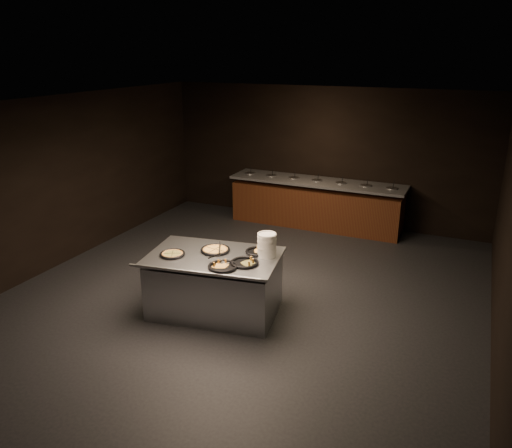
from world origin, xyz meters
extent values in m
cube|color=black|center=(0.00, 0.00, -0.01)|extent=(7.00, 8.00, 0.01)
cube|color=black|center=(0.00, 0.00, 2.90)|extent=(7.00, 8.00, 0.01)
cube|color=black|center=(0.00, 4.00, 1.45)|extent=(7.00, 0.01, 2.90)
cube|color=black|center=(0.00, -4.00, 1.45)|extent=(7.00, 0.01, 2.90)
cube|color=black|center=(-3.50, 0.00, 1.45)|extent=(0.01, 8.00, 2.90)
cube|color=black|center=(3.50, 0.00, 1.45)|extent=(0.01, 8.00, 2.90)
cube|color=#532D13|center=(0.00, 3.58, 0.43)|extent=(3.60, 0.75, 0.85)
cube|color=slate|center=(0.00, 3.58, 0.97)|extent=(3.70, 0.83, 0.05)
cube|color=#361D0C|center=(0.00, 3.58, 0.04)|extent=(3.60, 0.69, 0.08)
cylinder|color=silver|center=(-1.55, 3.58, 0.98)|extent=(0.22, 0.22, 0.08)
cylinder|color=#488033|center=(-1.55, 3.58, 1.00)|extent=(0.19, 0.19, 0.02)
cylinder|color=black|center=(-1.52, 3.56, 1.09)|extent=(0.04, 0.10, 0.19)
cylinder|color=silver|center=(-1.03, 3.58, 0.98)|extent=(0.22, 0.22, 0.08)
cylinder|color=#488033|center=(-1.03, 3.58, 1.00)|extent=(0.19, 0.19, 0.02)
cylinder|color=black|center=(-1.00, 3.56, 1.09)|extent=(0.04, 0.10, 0.19)
cylinder|color=silver|center=(-0.52, 3.58, 0.98)|extent=(0.22, 0.22, 0.08)
cylinder|color=#488033|center=(-0.52, 3.58, 1.00)|extent=(0.19, 0.19, 0.02)
cylinder|color=black|center=(-0.49, 3.56, 1.09)|extent=(0.04, 0.10, 0.19)
cylinder|color=silver|center=(0.00, 3.58, 0.98)|extent=(0.22, 0.22, 0.08)
cylinder|color=#488033|center=(0.00, 3.58, 1.00)|extent=(0.19, 0.19, 0.02)
cylinder|color=black|center=(0.03, 3.56, 1.09)|extent=(0.04, 0.10, 0.19)
cylinder|color=silver|center=(0.52, 3.58, 0.98)|extent=(0.22, 0.22, 0.08)
cylinder|color=#488033|center=(0.52, 3.58, 1.00)|extent=(0.19, 0.19, 0.02)
cylinder|color=black|center=(0.55, 3.56, 1.09)|extent=(0.04, 0.10, 0.19)
cylinder|color=silver|center=(1.03, 3.58, 0.98)|extent=(0.22, 0.22, 0.08)
cylinder|color=#488033|center=(1.03, 3.58, 1.00)|extent=(0.19, 0.19, 0.02)
cylinder|color=black|center=(1.06, 3.56, 1.09)|extent=(0.04, 0.10, 0.19)
cylinder|color=silver|center=(1.55, 3.58, 0.98)|extent=(0.22, 0.22, 0.08)
cylinder|color=#488033|center=(1.55, 3.58, 1.00)|extent=(0.19, 0.19, 0.02)
cylinder|color=black|center=(1.58, 3.56, 1.09)|extent=(0.04, 0.10, 0.19)
cube|color=silver|center=(-0.18, -0.59, 0.39)|extent=(1.90, 1.34, 0.79)
cube|color=silver|center=(-0.18, -0.59, 0.86)|extent=(2.00, 1.43, 0.04)
cylinder|color=silver|center=(-0.18, -1.17, 0.86)|extent=(1.82, 0.34, 0.04)
cylinder|color=white|center=(0.51, -0.31, 1.04)|extent=(0.26, 0.26, 0.33)
cylinder|color=black|center=(-0.71, -0.83, 0.88)|extent=(0.33, 0.33, 0.01)
torus|color=black|center=(-0.71, -0.83, 0.90)|extent=(0.36, 0.36, 0.04)
torus|color=#A06F29|center=(-0.71, -0.83, 0.90)|extent=(0.30, 0.30, 0.03)
cylinder|color=#A88F43|center=(-0.71, -0.83, 0.90)|extent=(0.25, 0.25, 0.02)
cube|color=black|center=(-0.71, -0.83, 0.91)|extent=(0.12, 0.23, 0.00)
cube|color=black|center=(-0.71, -0.83, 0.91)|extent=(0.23, 0.12, 0.00)
cylinder|color=black|center=(-0.23, -0.44, 0.88)|extent=(0.40, 0.40, 0.01)
torus|color=black|center=(-0.23, -0.44, 0.90)|extent=(0.42, 0.42, 0.04)
torus|color=#A06F29|center=(-0.23, -0.44, 0.90)|extent=(0.36, 0.36, 0.03)
cylinder|color=#F0B757|center=(-0.23, -0.44, 0.90)|extent=(0.32, 0.32, 0.02)
cube|color=black|center=(-0.23, -0.44, 0.91)|extent=(0.04, 0.32, 0.00)
cube|color=black|center=(-0.23, -0.44, 0.91)|extent=(0.32, 0.04, 0.00)
cylinder|color=black|center=(0.35, -0.25, 0.88)|extent=(0.33, 0.33, 0.01)
torus|color=black|center=(0.35, -0.25, 0.90)|extent=(0.35, 0.35, 0.04)
cylinder|color=black|center=(0.13, -0.91, 0.88)|extent=(0.37, 0.37, 0.01)
torus|color=black|center=(0.13, -0.91, 0.90)|extent=(0.40, 0.40, 0.04)
cylinder|color=black|center=(0.34, -0.68, 0.88)|extent=(0.36, 0.36, 0.01)
torus|color=black|center=(0.34, -0.68, 0.90)|extent=(0.39, 0.39, 0.04)
cube|color=silver|center=(-0.21, -0.38, 0.90)|extent=(0.13, 0.13, 0.00)
cylinder|color=black|center=(-0.13, -0.51, 0.97)|extent=(0.10, 0.18, 0.13)
cylinder|color=silver|center=(-0.17, -0.45, 0.92)|extent=(0.05, 0.09, 0.08)
cube|color=silver|center=(0.11, -0.81, 0.90)|extent=(0.11, 0.09, 0.00)
cylinder|color=black|center=(-0.05, -0.81, 0.97)|extent=(0.20, 0.02, 0.12)
cylinder|color=silver|center=(0.03, -0.81, 0.93)|extent=(0.10, 0.01, 0.08)
camera|label=1|loc=(3.01, -6.23, 3.61)|focal=35.00mm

